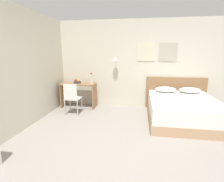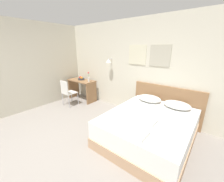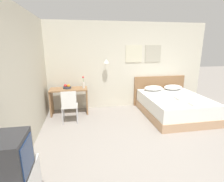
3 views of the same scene
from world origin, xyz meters
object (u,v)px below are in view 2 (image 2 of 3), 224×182
object	(u,v)px
headboard	(165,104)
desk_chair	(67,91)
pillow_right	(177,105)
fruit_bowl	(81,79)
pillow_left	(149,98)
folded_towel_mid_bed	(137,133)
bed	(149,128)
desk	(82,86)
folded_towel_near_foot	(146,121)
flower_vase	(89,78)

from	to	relation	value
headboard	desk_chair	bearing A→B (deg)	-161.07
pillow_right	fruit_bowl	xyz separation A→B (m)	(-3.31, -0.03, 0.16)
pillow_right	desk_chair	world-z (taller)	desk_chair
pillow_left	fruit_bowl	world-z (taller)	fruit_bowl
desk_chair	headboard	bearing A→B (deg)	18.93
headboard	pillow_left	distance (m)	0.47
pillow_left	folded_towel_mid_bed	size ratio (longest dim) A/B	1.87
bed	desk_chair	bearing A→B (deg)	179.68
headboard	desk	bearing A→B (deg)	-173.43
bed	desk	xyz separation A→B (m)	(-2.94, 0.67, 0.23)
bed	folded_towel_near_foot	distance (m)	0.44
desk	desk_chair	distance (m)	0.66
pillow_right	desk_chair	bearing A→B (deg)	-167.67
headboard	desk_chair	world-z (taller)	headboard
pillow_right	folded_towel_near_foot	world-z (taller)	pillow_right
pillow_right	desk_chair	xyz separation A→B (m)	(-3.23, -0.71, -0.14)
headboard	flower_vase	bearing A→B (deg)	-171.74
pillow_left	fruit_bowl	size ratio (longest dim) A/B	2.59
bed	folded_towel_near_foot	size ratio (longest dim) A/B	5.45
pillow_right	bed	bearing A→B (deg)	-114.83
folded_towel_near_foot	bed	bearing A→B (deg)	100.31
pillow_left	headboard	bearing A→B (deg)	40.67
pillow_left	folded_towel_mid_bed	bearing A→B (deg)	-72.94
headboard	desk_chair	xyz separation A→B (m)	(-2.90, -0.99, 0.02)
bed	desk	bearing A→B (deg)	167.13
desk_chair	folded_towel_mid_bed	bearing A→B (deg)	-14.16
bed	fruit_bowl	distance (m)	3.10
bed	flower_vase	size ratio (longest dim) A/B	5.61
headboard	folded_towel_near_foot	distance (m)	1.31
folded_towel_near_foot	desk_chair	xyz separation A→B (m)	(-2.95, 0.31, -0.09)
headboard	folded_towel_mid_bed	bearing A→B (deg)	-86.23
pillow_left	desk_chair	xyz separation A→B (m)	(-2.56, -0.71, -0.14)
pillow_left	flower_vase	xyz separation A→B (m)	(-2.18, -0.08, 0.24)
pillow_right	folded_towel_mid_bed	distance (m)	1.48
desk	flower_vase	xyz separation A→B (m)	(0.42, -0.03, 0.37)
pillow_right	folded_towel_near_foot	distance (m)	1.05
headboard	desk	xyz separation A→B (m)	(-2.94, -0.34, 0.03)
bed	folded_towel_mid_bed	size ratio (longest dim) A/B	6.24
flower_vase	fruit_bowl	bearing A→B (deg)	173.85
pillow_right	desk	distance (m)	3.28
pillow_left	desk_chair	distance (m)	2.66
pillow_left	desk	xyz separation A→B (m)	(-2.60, -0.05, -0.13)
desk_chair	flower_vase	bearing A→B (deg)	58.68
desk_chair	pillow_left	bearing A→B (deg)	15.41
folded_towel_near_foot	folded_towel_mid_bed	bearing A→B (deg)	-82.13
folded_towel_near_foot	flower_vase	bearing A→B (deg)	159.92
headboard	folded_towel_mid_bed	xyz separation A→B (m)	(0.12, -1.75, 0.12)
pillow_left	desk	distance (m)	2.61
folded_towel_mid_bed	flower_vase	xyz separation A→B (m)	(-2.63, 1.39, 0.29)
bed	headboard	bearing A→B (deg)	90.00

